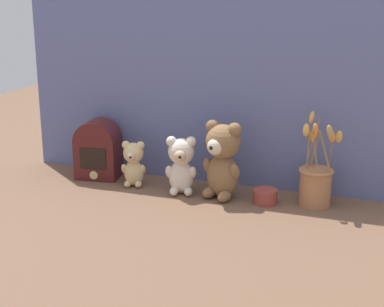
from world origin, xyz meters
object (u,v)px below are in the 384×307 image
at_px(vintage_radio, 98,149).
at_px(teddy_bear_medium, 181,164).
at_px(teddy_bear_small, 134,163).
at_px(decorative_tin_tall, 265,196).
at_px(teddy_bear_large, 222,158).
at_px(flower_vase, 316,181).

bearing_deg(vintage_radio, teddy_bear_medium, -9.49).
xyz_separation_m(teddy_bear_medium, teddy_bear_small, (-0.21, 0.02, -0.02)).
height_order(teddy_bear_medium, teddy_bear_small, teddy_bear_medium).
xyz_separation_m(teddy_bear_small, vintage_radio, (-0.18, 0.05, 0.02)).
bearing_deg(decorative_tin_tall, vintage_radio, 175.33).
height_order(vintage_radio, decorative_tin_tall, vintage_radio).
relative_size(teddy_bear_large, teddy_bear_small, 1.60).
distance_m(teddy_bear_medium, vintage_radio, 0.39).
xyz_separation_m(flower_vase, vintage_radio, (-0.89, 0.02, 0.03)).
distance_m(teddy_bear_large, vintage_radio, 0.55).
height_order(teddy_bear_small, flower_vase, flower_vase).
distance_m(vintage_radio, decorative_tin_tall, 0.72).
bearing_deg(teddy_bear_small, teddy_bear_large, -1.09).
xyz_separation_m(teddy_bear_small, flower_vase, (0.70, 0.03, -0.00)).
distance_m(teddy_bear_medium, flower_vase, 0.50).
bearing_deg(teddy_bear_small, flower_vase, 2.67).
relative_size(teddy_bear_medium, flower_vase, 0.67).
relative_size(teddy_bear_medium, decorative_tin_tall, 2.49).
height_order(teddy_bear_large, flower_vase, flower_vase).
xyz_separation_m(vintage_radio, decorative_tin_tall, (0.71, -0.06, -0.09)).
height_order(teddy_bear_medium, vintage_radio, vintage_radio).
relative_size(vintage_radio, decorative_tin_tall, 2.69).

